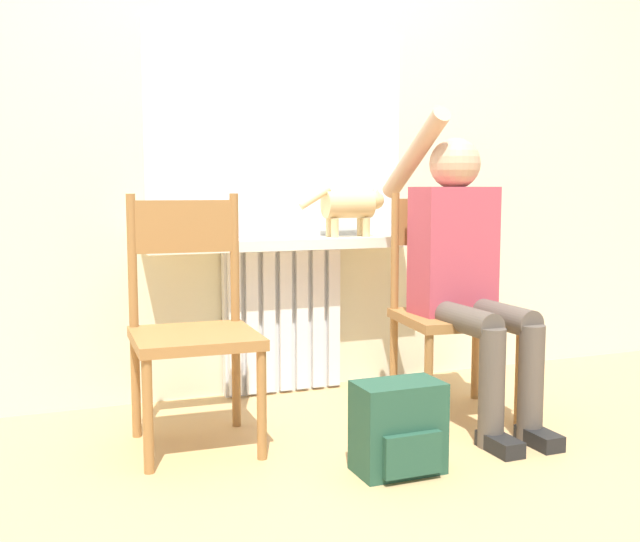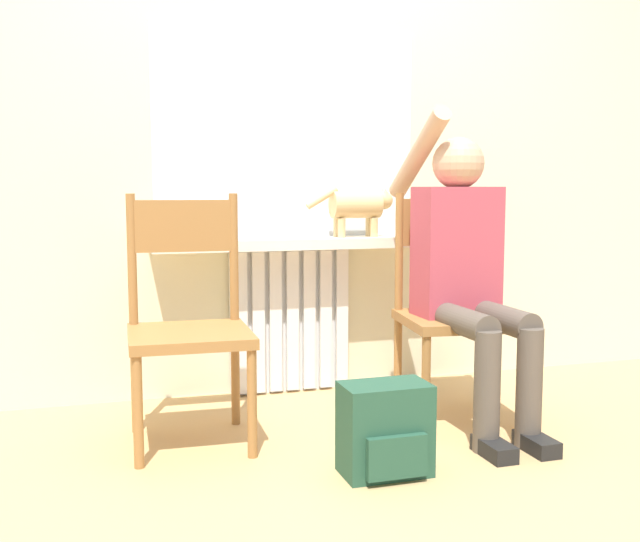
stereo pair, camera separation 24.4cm
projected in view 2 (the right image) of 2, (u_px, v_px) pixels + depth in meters
ground_plane at (379, 477)px, 2.56m from camera, size 12.00×12.00×0.00m
wall_with_window at (285, 111)px, 3.57m from camera, size 7.00×0.06×2.70m
radiator at (291, 320)px, 3.61m from camera, size 0.58×0.08×0.70m
windowsill at (294, 243)px, 3.51m from camera, size 1.32×0.23×0.05m
window_glass at (287, 134)px, 3.55m from camera, size 1.27×0.01×0.98m
chair_left at (188, 320)px, 2.88m from camera, size 0.47×0.47×0.96m
chair_right at (454, 306)px, 3.22m from camera, size 0.51×0.51×0.96m
person at (467, 264)px, 3.08m from camera, size 0.36×0.98×1.32m
cat at (359, 206)px, 3.55m from camera, size 0.43×0.13×0.24m
backpack at (385, 430)px, 2.57m from camera, size 0.30×0.21×0.32m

